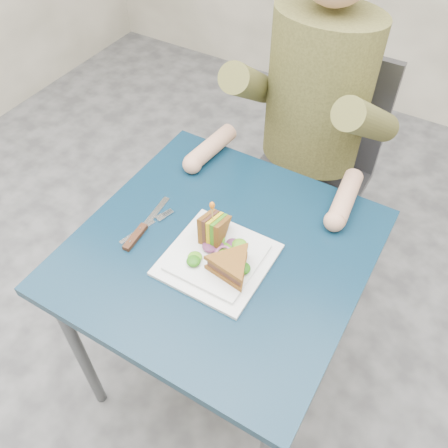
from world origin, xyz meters
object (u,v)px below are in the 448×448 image
Objects in this scene: diner at (318,82)px; sandwich_flat at (231,266)px; sandwich_upright at (213,230)px; knife at (139,232)px; chair at (315,156)px; table at (221,265)px; fork at (146,227)px; plate at (218,259)px.

diner reaches higher than sandwich_flat.
knife is (-0.19, -0.07, -0.05)m from sandwich_upright.
chair is 6.71× the size of sandwich_upright.
knife is (-0.29, -0.00, -0.04)m from sandwich_flat.
table is 0.23m from fork.
sandwich_upright is (-0.02, -0.59, -0.13)m from diner.
plate is 0.07m from sandwich_flat.
knife is at bearing -161.75° from table.
sandwich_upright is (-0.02, -0.70, 0.24)m from chair.
chair is at bearing 74.46° from knife.
knife is (-0.23, -0.03, -0.00)m from plate.
chair is 5.30× the size of fork.
chair is at bearing 74.02° from fork.
plate is 1.17× the size of knife.
knife is (-0.22, -0.07, 0.09)m from table.
sandwich_flat reaches higher than plate.
table is 0.14m from sandwich_upright.
sandwich_upright reaches higher than knife.
sandwich_flat is at bearing 0.62° from knife.
knife is at bearing -173.12° from plate.
sandwich_upright is 0.20m from fork.
plate reaches higher than knife.
sandwich_flat is at bearing -43.60° from table.
sandwich_flat is (0.05, -0.02, 0.04)m from plate.
diner is 0.61m from sandwich_upright.
table is 0.24m from knife.
plate is (0.02, -0.75, 0.20)m from chair.
diner is 4.78× the size of sandwich_flat.
plate is (0.02, -0.04, 0.09)m from table.
sandwich_upright is at bearing 20.87° from knife.
table is 5.41× the size of sandwich_upright.
diner is 2.87× the size of plate.
plate reaches higher than fork.
chair is (0.00, 0.71, -0.11)m from table.
fork reaches higher than table.
chair reaches higher than plate.
plate is 1.48× the size of fork.
chair is 0.81m from sandwich_flat.
chair is at bearing 91.27° from plate.
sandwich_flat reaches higher than fork.
sandwich_flat reaches higher than knife.
table is 0.65m from diner.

